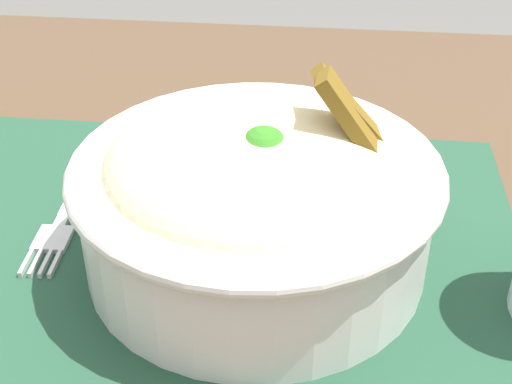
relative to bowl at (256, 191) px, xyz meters
The scene contains 4 objects.
table 0.14m from the bowl, 46.46° to the right, with size 1.17×0.76×0.77m.
placemat 0.07m from the bowl, 29.98° to the right, with size 0.42×0.29×0.00m, color #1E422D.
bowl is the anchor object (origin of this frame).
fork 0.14m from the bowl, 11.62° to the right, with size 0.02×0.14×0.00m.
Camera 1 is at (-0.07, 0.38, 1.05)m, focal length 50.22 mm.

